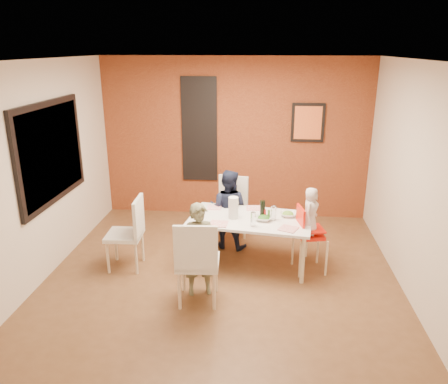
# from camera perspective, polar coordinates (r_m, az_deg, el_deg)

# --- Properties ---
(ground) EXTENTS (4.50, 4.50, 0.00)m
(ground) POSITION_cam_1_polar(r_m,az_deg,el_deg) (5.80, -0.29, -10.84)
(ground) COLOR brown
(ground) RESTS_ON ground
(ceiling) EXTENTS (4.50, 4.50, 0.02)m
(ceiling) POSITION_cam_1_polar(r_m,az_deg,el_deg) (5.05, -0.34, 16.91)
(ceiling) COLOR white
(ceiling) RESTS_ON wall_back
(wall_back) EXTENTS (4.50, 0.02, 2.70)m
(wall_back) POSITION_cam_1_polar(r_m,az_deg,el_deg) (7.44, 1.44, 6.96)
(wall_back) COLOR beige
(wall_back) RESTS_ON ground
(wall_front) EXTENTS (4.50, 0.02, 2.70)m
(wall_front) POSITION_cam_1_polar(r_m,az_deg,el_deg) (3.19, -4.42, -9.43)
(wall_front) COLOR beige
(wall_front) RESTS_ON ground
(wall_left) EXTENTS (0.02, 4.50, 2.70)m
(wall_left) POSITION_cam_1_polar(r_m,az_deg,el_deg) (5.92, -22.54, 2.49)
(wall_left) COLOR beige
(wall_left) RESTS_ON ground
(wall_right) EXTENTS (0.02, 4.50, 2.70)m
(wall_right) POSITION_cam_1_polar(r_m,az_deg,el_deg) (5.52, 23.60, 1.26)
(wall_right) COLOR beige
(wall_right) RESTS_ON ground
(brick_accent_wall) EXTENTS (4.50, 0.02, 2.70)m
(brick_accent_wall) POSITION_cam_1_polar(r_m,az_deg,el_deg) (7.42, 1.43, 6.93)
(brick_accent_wall) COLOR maroon
(brick_accent_wall) RESTS_ON ground
(picture_window_frame) EXTENTS (0.05, 1.70, 1.30)m
(picture_window_frame) POSITION_cam_1_polar(r_m,az_deg,el_deg) (6.04, -21.66, 4.84)
(picture_window_frame) COLOR black
(picture_window_frame) RESTS_ON wall_left
(picture_window_pane) EXTENTS (0.02, 1.55, 1.15)m
(picture_window_pane) POSITION_cam_1_polar(r_m,az_deg,el_deg) (6.03, -21.53, 4.84)
(picture_window_pane) COLOR black
(picture_window_pane) RESTS_ON wall_left
(glassblock_strip) EXTENTS (0.55, 0.03, 1.70)m
(glassblock_strip) POSITION_cam_1_polar(r_m,az_deg,el_deg) (7.45, -3.23, 8.12)
(glassblock_strip) COLOR silver
(glassblock_strip) RESTS_ON wall_back
(glassblock_surround) EXTENTS (0.60, 0.03, 1.76)m
(glassblock_surround) POSITION_cam_1_polar(r_m,az_deg,el_deg) (7.44, -3.23, 8.11)
(glassblock_surround) COLOR black
(glassblock_surround) RESTS_ON wall_back
(art_print_frame) EXTENTS (0.54, 0.03, 0.64)m
(art_print_frame) POSITION_cam_1_polar(r_m,az_deg,el_deg) (7.37, 10.90, 8.88)
(art_print_frame) COLOR black
(art_print_frame) RESTS_ON wall_back
(art_print_canvas) EXTENTS (0.44, 0.01, 0.54)m
(art_print_canvas) POSITION_cam_1_polar(r_m,az_deg,el_deg) (7.35, 10.91, 8.86)
(art_print_canvas) COLOR orange
(art_print_canvas) RESTS_ON wall_back
(dining_table) EXTENTS (1.71, 1.10, 0.67)m
(dining_table) POSITION_cam_1_polar(r_m,az_deg,el_deg) (5.86, 3.49, -3.93)
(dining_table) COLOR white
(dining_table) RESTS_ON ground
(chair_near) EXTENTS (0.51, 0.51, 1.04)m
(chair_near) POSITION_cam_1_polar(r_m,az_deg,el_deg) (4.95, -3.54, -8.75)
(chair_near) COLOR silver
(chair_near) RESTS_ON ground
(chair_far) EXTENTS (0.55, 0.55, 0.99)m
(chair_far) POSITION_cam_1_polar(r_m,az_deg,el_deg) (6.59, 0.91, -1.79)
(chair_far) COLOR beige
(chair_far) RESTS_ON ground
(chair_left) EXTENTS (0.48, 0.48, 0.98)m
(chair_left) POSITION_cam_1_polar(r_m,az_deg,el_deg) (5.90, -12.11, -4.79)
(chair_left) COLOR silver
(chair_left) RESTS_ON ground
(high_chair) EXTENTS (0.45, 0.45, 0.90)m
(high_chair) POSITION_cam_1_polar(r_m,az_deg,el_deg) (5.79, 10.85, -5.25)
(high_chair) COLOR red
(high_chair) RESTS_ON ground
(child_near) EXTENTS (0.48, 0.38, 1.14)m
(child_near) POSITION_cam_1_polar(r_m,az_deg,el_deg) (5.18, -3.17, -7.55)
(child_near) COLOR #5F5E44
(child_near) RESTS_ON ground
(child_far) EXTENTS (0.66, 0.57, 1.18)m
(child_far) POSITION_cam_1_polar(r_m,az_deg,el_deg) (6.35, 0.55, -2.24)
(child_far) COLOR #161B32
(child_far) RESTS_ON ground
(toddler) EXTENTS (0.30, 0.36, 0.62)m
(toddler) POSITION_cam_1_polar(r_m,az_deg,el_deg) (5.69, 11.24, -2.44)
(toddler) COLOR beige
(toddler) RESTS_ON high_chair
(plate_near_left) EXTENTS (0.24, 0.24, 0.01)m
(plate_near_left) POSITION_cam_1_polar(r_m,az_deg,el_deg) (5.62, -0.73, -4.17)
(plate_near_left) COLOR white
(plate_near_left) RESTS_ON dining_table
(plate_far_mid) EXTENTS (0.22, 0.22, 0.01)m
(plate_far_mid) POSITION_cam_1_polar(r_m,az_deg,el_deg) (6.17, 3.91, -2.11)
(plate_far_mid) COLOR white
(plate_far_mid) RESTS_ON dining_table
(plate_near_right) EXTENTS (0.28, 0.28, 0.01)m
(plate_near_right) POSITION_cam_1_polar(r_m,az_deg,el_deg) (5.53, 8.38, -4.77)
(plate_near_right) COLOR white
(plate_near_right) RESTS_ON dining_table
(plate_far_left) EXTENTS (0.20, 0.20, 0.01)m
(plate_far_left) POSITION_cam_1_polar(r_m,az_deg,el_deg) (6.18, -1.28, -2.01)
(plate_far_left) COLOR white
(plate_far_left) RESTS_ON dining_table
(salad_bowl_a) EXTENTS (0.26, 0.26, 0.05)m
(salad_bowl_a) POSITION_cam_1_polar(r_m,az_deg,el_deg) (5.76, 5.19, -3.45)
(salad_bowl_a) COLOR white
(salad_bowl_a) RESTS_ON dining_table
(salad_bowl_b) EXTENTS (0.22, 0.22, 0.05)m
(salad_bowl_b) POSITION_cam_1_polar(r_m,az_deg,el_deg) (5.93, 8.35, -2.91)
(salad_bowl_b) COLOR white
(salad_bowl_b) RESTS_ON dining_table
(wine_bottle) EXTENTS (0.07, 0.07, 0.26)m
(wine_bottle) POSITION_cam_1_polar(r_m,az_deg,el_deg) (5.77, 5.05, -2.33)
(wine_bottle) COLOR black
(wine_bottle) RESTS_ON dining_table
(wine_glass_a) EXTENTS (0.07, 0.07, 0.19)m
(wine_glass_a) POSITION_cam_1_polar(r_m,az_deg,el_deg) (5.54, 3.82, -3.56)
(wine_glass_a) COLOR white
(wine_glass_a) RESTS_ON dining_table
(wine_glass_b) EXTENTS (0.07, 0.07, 0.19)m
(wine_glass_b) POSITION_cam_1_polar(r_m,az_deg,el_deg) (5.75, 6.49, -2.78)
(wine_glass_b) COLOR white
(wine_glass_b) RESTS_ON dining_table
(paper_towel_roll) EXTENTS (0.13, 0.13, 0.29)m
(paper_towel_roll) POSITION_cam_1_polar(r_m,az_deg,el_deg) (5.77, 1.23, -2.08)
(paper_towel_roll) COLOR silver
(paper_towel_roll) RESTS_ON dining_table
(condiment_red) EXTENTS (0.04, 0.04, 0.14)m
(condiment_red) POSITION_cam_1_polar(r_m,az_deg,el_deg) (5.78, 5.34, -2.92)
(condiment_red) COLOR red
(condiment_red) RESTS_ON dining_table
(condiment_green) EXTENTS (0.03, 0.03, 0.13)m
(condiment_green) POSITION_cam_1_polar(r_m,az_deg,el_deg) (5.79, 5.86, -2.95)
(condiment_green) COLOR #3F7B29
(condiment_green) RESTS_ON dining_table
(condiment_brown) EXTENTS (0.03, 0.03, 0.13)m
(condiment_brown) POSITION_cam_1_polar(r_m,az_deg,el_deg) (5.87, 5.00, -2.62)
(condiment_brown) COLOR brown
(condiment_brown) RESTS_ON dining_table
(sippy_cup) EXTENTS (0.07, 0.07, 0.12)m
(sippy_cup) POSITION_cam_1_polar(r_m,az_deg,el_deg) (5.76, 10.46, -3.34)
(sippy_cup) COLOR #D25817
(sippy_cup) RESTS_ON dining_table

